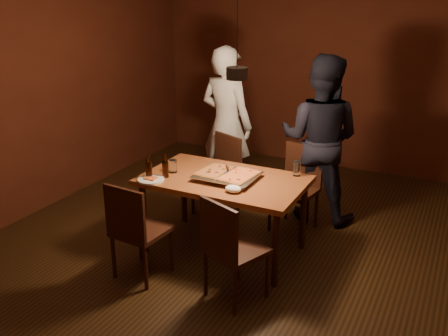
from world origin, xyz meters
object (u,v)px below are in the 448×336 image
at_px(chair_far_left, 221,168).
at_px(chair_near_right, 229,242).
at_px(diner_dark, 319,139).
at_px(plate_slice, 151,179).
at_px(diner_white, 226,125).
at_px(chair_far_right, 298,179).
at_px(chair_near_left, 134,223).
at_px(dining_table, 224,185).
at_px(beer_bottle_b, 165,166).
at_px(beer_bottle_a, 149,167).
at_px(pendant_lamp, 237,72).
at_px(pizza_tray, 227,177).

relative_size(chair_far_left, chair_near_right, 1.01).
bearing_deg(diner_dark, chair_far_left, 18.65).
xyz_separation_m(plate_slice, diner_white, (0.00, 1.55, 0.15)).
height_order(chair_far_right, chair_near_left, same).
bearing_deg(chair_near_right, diner_dark, 107.15).
relative_size(dining_table, diner_white, 0.82).
bearing_deg(beer_bottle_b, beer_bottle_a, -141.44).
relative_size(dining_table, beer_bottle_a, 6.52).
distance_m(chair_near_right, plate_slice, 1.08).
relative_size(chair_far_left, chair_near_left, 1.14).
xyz_separation_m(chair_far_right, diner_white, (-1.03, 0.39, 0.37)).
bearing_deg(beer_bottle_a, pendant_lamp, 14.55).
bearing_deg(diner_white, chair_far_right, 167.60).
bearing_deg(pizza_tray, chair_near_right, -60.26).
xyz_separation_m(chair_far_right, diner_dark, (0.11, 0.32, 0.36)).
distance_m(chair_near_right, pendant_lamp, 1.39).
distance_m(chair_near_left, beer_bottle_b, 0.67).
bearing_deg(chair_far_left, chair_far_right, -154.06).
bearing_deg(chair_far_right, diner_dark, -99.86).
relative_size(dining_table, plate_slice, 6.11).
bearing_deg(chair_near_left, pendant_lamp, 52.61).
bearing_deg(dining_table, beer_bottle_a, -152.96).
bearing_deg(chair_near_left, diner_dark, 66.86).
relative_size(beer_bottle_b, pendant_lamp, 0.21).
distance_m(diner_white, pendant_lamp, 1.73).
bearing_deg(chair_near_left, chair_near_right, 9.33).
xyz_separation_m(diner_white, diner_dark, (1.14, -0.07, -0.01)).
relative_size(plate_slice, diner_white, 0.13).
relative_size(chair_near_right, pizza_tray, 0.99).
bearing_deg(diner_dark, chair_near_left, 60.65).
height_order(plate_slice, pendant_lamp, pendant_lamp).
xyz_separation_m(plate_slice, pendant_lamp, (0.75, 0.24, 1.00)).
xyz_separation_m(dining_table, diner_dark, (0.57, 1.13, 0.22)).
bearing_deg(chair_far_right, chair_far_left, 10.99).
xyz_separation_m(beer_bottle_a, diner_white, (0.05, 1.51, 0.04)).
relative_size(pizza_tray, pendant_lamp, 0.50).
xyz_separation_m(pizza_tray, pendant_lamp, (0.14, -0.10, 0.99)).
bearing_deg(beer_bottle_a, beer_bottle_b, 38.56).
bearing_deg(chair_far_left, beer_bottle_b, 108.70).
distance_m(dining_table, beer_bottle_a, 0.72).
xyz_separation_m(dining_table, chair_near_left, (-0.45, -0.80, -0.14)).
relative_size(chair_far_left, beer_bottle_b, 2.43).
height_order(chair_far_right, pendant_lamp, pendant_lamp).
xyz_separation_m(beer_bottle_b, diner_dark, (1.07, 1.35, 0.04)).
bearing_deg(chair_near_left, beer_bottle_a, 113.89).
bearing_deg(plate_slice, diner_white, 89.82).
bearing_deg(chair_far_left, diner_dark, -136.59).
height_order(chair_near_right, plate_slice, chair_near_right).
xyz_separation_m(dining_table, pendant_lamp, (0.18, -0.11, 1.08)).
xyz_separation_m(chair_far_left, chair_near_right, (0.83, -1.50, 0.00)).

